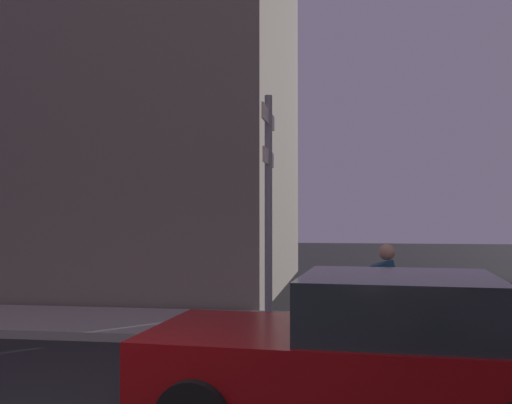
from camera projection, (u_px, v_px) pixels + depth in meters
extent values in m
cube|color=#9E9991|center=(203.00, 325.00, 10.46)|extent=(40.00, 2.55, 0.14)
cylinder|color=gray|center=(268.00, 214.00, 9.38)|extent=(0.12, 0.12, 3.76)
cube|color=beige|center=(268.00, 117.00, 9.42)|extent=(0.03, 1.40, 0.24)
cube|color=beige|center=(268.00, 157.00, 9.40)|extent=(0.03, 1.17, 0.24)
cube|color=maroon|center=(357.00, 362.00, 5.55)|extent=(4.02, 2.13, 0.56)
cube|color=#23282D|center=(399.00, 304.00, 5.48)|extent=(1.87, 1.83, 0.53)
cylinder|color=black|center=(246.00, 364.00, 6.72)|extent=(0.65, 0.26, 0.64)
cylinder|color=black|center=(487.00, 377.00, 6.17)|extent=(0.65, 0.26, 0.64)
sphere|color=#F9EFCC|center=(132.00, 367.00, 5.36)|extent=(0.16, 0.16, 0.16)
sphere|color=#F9EFCC|center=(180.00, 339.00, 6.59)|extent=(0.16, 0.16, 0.16)
torus|color=black|center=(339.00, 336.00, 8.04)|extent=(0.72, 0.12, 0.72)
torus|color=black|center=(421.00, 337.00, 7.98)|extent=(0.72, 0.12, 0.72)
cylinder|color=black|center=(380.00, 318.00, 8.02)|extent=(1.00, 0.13, 0.04)
cylinder|color=navy|center=(387.00, 283.00, 8.02)|extent=(0.48, 0.36, 0.61)
sphere|color=tan|center=(387.00, 252.00, 8.03)|extent=(0.22, 0.22, 0.22)
cylinder|color=black|center=(385.00, 322.00, 7.93)|extent=(0.35, 0.15, 0.55)
cylinder|color=black|center=(383.00, 319.00, 8.11)|extent=(0.35, 0.15, 0.55)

